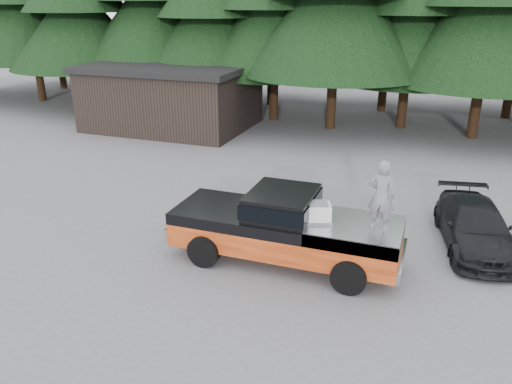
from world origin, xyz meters
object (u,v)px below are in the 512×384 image
(man_on_bed, at_px, (381,196))
(parked_car, at_px, (475,226))
(air_compressor, at_px, (318,213))
(utility_building, at_px, (172,95))
(pickup_truck, at_px, (285,237))

(man_on_bed, distance_m, parked_car, 3.90)
(air_compressor, relative_size, utility_building, 0.07)
(pickup_truck, xyz_separation_m, parked_car, (4.66, 2.56, -0.06))
(air_compressor, relative_size, man_on_bed, 0.36)
(air_compressor, height_order, utility_building, utility_building)
(air_compressor, xyz_separation_m, utility_building, (-10.82, 12.29, 0.13))
(pickup_truck, relative_size, parked_car, 1.44)
(parked_car, bearing_deg, air_compressor, -154.73)
(parked_car, bearing_deg, utility_building, 136.60)
(man_on_bed, distance_m, utility_building, 17.38)
(pickup_truck, xyz_separation_m, man_on_bed, (2.33, -0.14, 1.52))
(pickup_truck, xyz_separation_m, air_compressor, (0.86, -0.15, 0.88))
(man_on_bed, xyz_separation_m, utility_building, (-12.29, 12.27, -0.52))
(pickup_truck, relative_size, air_compressor, 9.77)
(air_compressor, bearing_deg, utility_building, 111.05)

